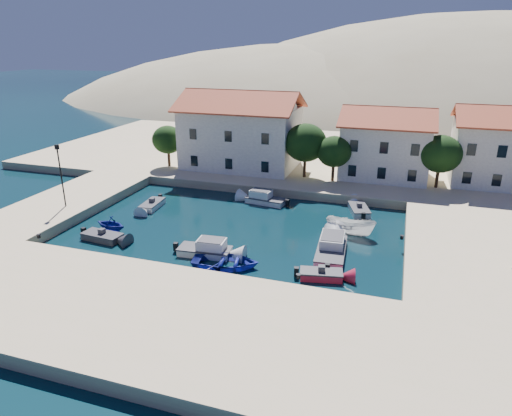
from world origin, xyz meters
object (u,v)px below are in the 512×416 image
Objects in this scene: cabin_cruiser_south at (205,249)px; rowboat_south at (226,266)px; building_left at (241,128)px; lamppost at (60,170)px; building_mid at (386,142)px; cabin_cruiser_east at (331,249)px; building_right at (496,145)px; boat_east at (350,235)px.

cabin_cruiser_south is 2.80m from rowboat_south.
building_left is at bearing 6.52° from rowboat_south.
building_left reaches higher than lamppost.
building_mid is 22.39m from cabin_cruiser_east.
lamppost is 1.08× the size of cabin_cruiser_east.
cabin_cruiser_south is 0.85× the size of rowboat_south.
cabin_cruiser_east is (9.87, 3.22, 0.00)m from cabin_cruiser_south.
lamppost is at bearing -152.07° from building_right.
boat_east is (0.96, 4.65, -0.48)m from cabin_cruiser_east.
building_left is 23.10m from lamppost.
building_left is 2.36× the size of lamppost.
building_right is 35.66m from rowboat_south.
building_mid is at bearing -11.22° from cabin_cruiser_east.
building_right is 46.98m from lamppost.
building_right reaches higher than rowboat_south.
building_mid is 28.73m from rowboat_south.
building_right is 36.10m from cabin_cruiser_south.
building_right is 2.08× the size of boat_east.
building_right is at bearing -37.02° from cabin_cruiser_east.
building_mid is 1.69× the size of lamppost.
cabin_cruiser_south is (5.40, -23.94, -5.46)m from building_left.
rowboat_south is 8.82m from cabin_cruiser_east.
rowboat_south is (2.37, -1.40, -0.48)m from cabin_cruiser_south.
boat_east is at bearing 31.60° from cabin_cruiser_south.
cabin_cruiser_south is (-12.60, -24.94, -4.75)m from building_mid.
building_left is 3.24× the size of boat_east.
building_left reaches higher than boat_east.
building_mid is 2.31× the size of boat_east.
building_left is at bearing 51.98° from boat_east.
cabin_cruiser_south is at bearing -77.30° from building_left.
rowboat_south is (7.77, -25.34, -5.94)m from building_left.
building_left reaches higher than cabin_cruiser_east.
lamppost is (-29.50, -21.00, -0.47)m from building_mid.
lamppost reaches higher than cabin_cruiser_east.
building_left is at bearing 60.10° from lamppost.
building_right is at bearing 27.93° from lamppost.
cabin_cruiser_south is 0.77× the size of cabin_cruiser_east.
lamppost reaches higher than rowboat_south.
rowboat_south is (-22.23, -27.34, -5.47)m from building_right.
building_mid is 17.93m from boat_east.
cabin_cruiser_south and cabin_cruiser_east have the same top height.
lamppost is 27.12m from cabin_cruiser_east.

